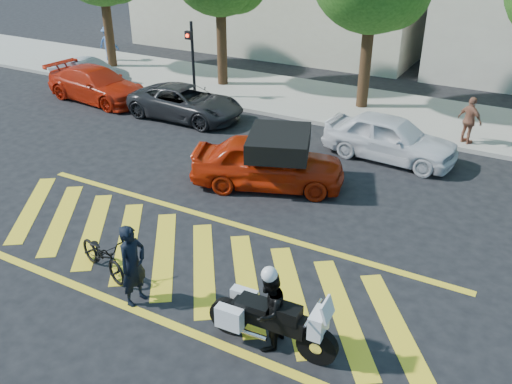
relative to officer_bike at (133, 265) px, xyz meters
The scene contains 15 objects.
ground 1.87m from the officer_bike, 89.57° to the left, with size 90.00×90.00×0.00m, color black.
sidewalk 13.68m from the officer_bike, 89.95° to the left, with size 60.00×5.00×0.15m, color #9E998E.
crosswalk 1.87m from the officer_bike, 90.91° to the left, with size 12.33×4.00×0.01m.
signal_pole 13.15m from the officer_bike, 119.66° to the left, with size 0.28×0.43×3.20m.
officer_bike is the anchor object (origin of this frame).
bicycle 1.40m from the officer_bike, 161.41° to the left, with size 0.60×1.71×0.90m, color black.
police_motorcycle 2.96m from the officer_bike, ahead, with size 2.49×0.81×1.10m.
officer_moto 2.93m from the officer_bike, ahead, with size 0.77×0.60×1.59m, color black.
red_convertible 5.90m from the officer_bike, 91.03° to the left, with size 1.74×4.32×1.47m, color #B92308.
parked_far_left 16.00m from the officer_bike, 137.29° to the left, with size 1.25×3.57×1.18m, color gray.
parked_left 13.75m from the officer_bike, 136.56° to the left, with size 1.91×4.71×1.37m, color red.
parked_mid_left 10.93m from the officer_bike, 120.14° to the left, with size 2.06×4.47×1.24m, color black.
parked_mid_right 9.75m from the officer_bike, 75.96° to the left, with size 1.69×4.19×1.43m, color silver.
pedestrian_left 20.07m from the officer_bike, 133.83° to the left, with size 1.12×0.64×1.73m, color #385B9B.
pedestrian_right 12.44m from the officer_bike, 69.53° to the left, with size 0.92×0.38×1.57m, color #9F6248.
Camera 1 is at (6.34, -8.14, 7.06)m, focal length 38.00 mm.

